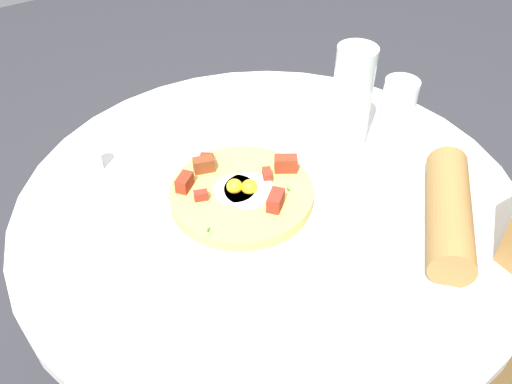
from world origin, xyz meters
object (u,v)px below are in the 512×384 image
(water_bottle, at_px, (351,100))
(salt_shaker, at_px, (93,157))
(fork, at_px, (332,320))
(knife, at_px, (318,301))
(water_glass, at_px, (399,104))
(pizza_plate, at_px, (242,202))
(breakfast_pizza, at_px, (241,193))
(dining_table, at_px, (268,263))
(bread_plate, at_px, (282,95))

(water_bottle, xyz_separation_m, salt_shaker, (0.43, -0.20, -0.07))
(fork, distance_m, water_bottle, 0.42)
(knife, xyz_separation_m, water_glass, (-0.41, -0.26, 0.04))
(pizza_plate, xyz_separation_m, breakfast_pizza, (-0.00, -0.00, 0.02))
(dining_table, xyz_separation_m, breakfast_pizza, (0.05, -0.01, 0.20))
(breakfast_pizza, height_order, salt_shaker, breakfast_pizza)
(bread_plate, relative_size, salt_shaker, 2.93)
(water_glass, height_order, salt_shaker, water_glass)
(pizza_plate, relative_size, breakfast_pizza, 1.20)
(dining_table, relative_size, breakfast_pizza, 3.63)
(bread_plate, height_order, water_bottle, water_bottle)
(dining_table, height_order, water_bottle, water_bottle)
(bread_plate, relative_size, water_glass, 1.64)
(fork, bearing_deg, salt_shaker, 111.87)
(fork, height_order, water_bottle, water_bottle)
(dining_table, height_order, knife, knife)
(fork, height_order, knife, same)
(pizza_plate, xyz_separation_m, water_bottle, (-0.26, -0.03, 0.10))
(fork, xyz_separation_m, water_glass, (-0.41, -0.30, 0.04))
(water_glass, bearing_deg, fork, 36.02)
(breakfast_pizza, relative_size, bread_plate, 1.45)
(breakfast_pizza, bearing_deg, pizza_plate, 54.34)
(pizza_plate, xyz_separation_m, fork, (0.02, 0.27, 0.00))
(pizza_plate, distance_m, knife, 0.23)
(pizza_plate, height_order, knife, pizza_plate)
(breakfast_pizza, distance_m, fork, 0.27)
(knife, distance_m, water_glass, 0.49)
(bread_plate, bearing_deg, knife, 59.70)
(salt_shaker, bearing_deg, pizza_plate, 127.31)
(water_glass, height_order, water_bottle, water_bottle)
(bread_plate, bearing_deg, fork, 61.20)
(water_glass, xyz_separation_m, salt_shaker, (0.56, -0.20, -0.02))
(water_bottle, relative_size, salt_shaker, 3.62)
(breakfast_pizza, xyz_separation_m, salt_shaker, (0.17, -0.23, 0.00))
(dining_table, distance_m, water_bottle, 0.35)
(pizza_plate, relative_size, knife, 1.61)
(dining_table, height_order, pizza_plate, pizza_plate)
(dining_table, height_order, fork, fork)
(dining_table, relative_size, pizza_plate, 3.02)
(breakfast_pizza, relative_size, water_glass, 2.38)
(dining_table, height_order, bread_plate, bread_plate)
(dining_table, bearing_deg, water_glass, -173.19)
(bread_plate, bearing_deg, salt_shaker, 2.01)
(bread_plate, xyz_separation_m, water_bottle, (-0.00, 0.21, 0.10))
(pizza_plate, bearing_deg, dining_table, 167.13)
(dining_table, xyz_separation_m, water_glass, (-0.33, -0.04, 0.23))
(breakfast_pizza, xyz_separation_m, bread_plate, (-0.26, -0.24, -0.02))
(salt_shaker, bearing_deg, breakfast_pizza, 127.49)
(dining_table, relative_size, water_glass, 8.66)
(water_bottle, bearing_deg, salt_shaker, -24.35)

